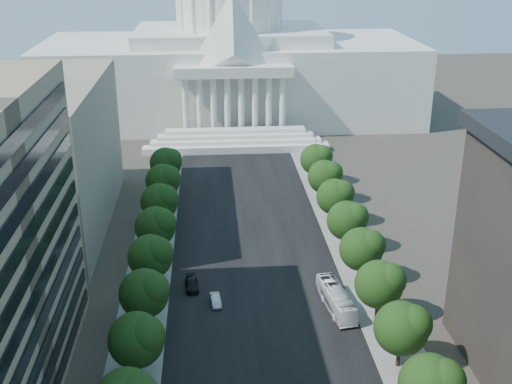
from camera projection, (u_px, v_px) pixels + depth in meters
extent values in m
cube|color=black|center=(250.00, 239.00, 127.82)|extent=(30.00, 260.00, 0.01)
cube|color=gray|center=(154.00, 242.00, 126.48)|extent=(8.00, 260.00, 0.02)
cube|color=gray|center=(344.00, 236.00, 129.17)|extent=(8.00, 260.00, 0.02)
cube|color=white|center=(230.00, 79.00, 211.20)|extent=(120.00, 50.00, 25.00)
cube|color=white|center=(230.00, 34.00, 205.83)|extent=(60.00, 40.00, 4.00)
cube|color=white|center=(234.00, 71.00, 183.23)|extent=(34.00, 8.00, 3.00)
cylinder|color=white|center=(229.00, 2.00, 202.13)|extent=(32.00, 32.00, 16.00)
cube|color=gray|center=(7.00, 158.00, 128.14)|extent=(38.00, 52.00, 30.00)
cylinder|color=#33261C|center=(139.00, 369.00, 87.10)|extent=(0.56, 0.56, 2.94)
sphere|color=black|center=(136.00, 340.00, 85.36)|extent=(7.60, 7.60, 7.60)
sphere|color=black|center=(145.00, 335.00, 84.33)|extent=(5.32, 5.32, 5.32)
cylinder|color=#33261C|center=(146.00, 320.00, 98.21)|extent=(0.56, 0.56, 2.94)
sphere|color=black|center=(144.00, 293.00, 96.47)|extent=(7.60, 7.60, 7.60)
sphere|color=black|center=(152.00, 289.00, 95.44)|extent=(5.32, 5.32, 5.32)
cylinder|color=#33261C|center=(152.00, 281.00, 109.33)|extent=(0.56, 0.56, 2.94)
sphere|color=black|center=(150.00, 257.00, 107.59)|extent=(7.60, 7.60, 7.60)
sphere|color=black|center=(157.00, 252.00, 106.56)|extent=(5.32, 5.32, 5.32)
cylinder|color=#33261C|center=(157.00, 249.00, 120.44)|extent=(0.56, 0.56, 2.94)
sphere|color=black|center=(155.00, 227.00, 118.71)|extent=(7.60, 7.60, 7.60)
sphere|color=black|center=(162.00, 223.00, 117.67)|extent=(5.32, 5.32, 5.32)
cylinder|color=#33261C|center=(161.00, 223.00, 131.56)|extent=(0.56, 0.56, 2.94)
sphere|color=black|center=(159.00, 202.00, 129.82)|extent=(7.60, 7.60, 7.60)
sphere|color=black|center=(165.00, 198.00, 128.79)|extent=(5.32, 5.32, 5.32)
cylinder|color=#33261C|center=(164.00, 201.00, 142.68)|extent=(0.56, 0.56, 2.94)
sphere|color=black|center=(163.00, 181.00, 140.94)|extent=(7.60, 7.60, 7.60)
sphere|color=black|center=(168.00, 177.00, 139.91)|extent=(5.32, 5.32, 5.32)
cylinder|color=#33261C|center=(167.00, 182.00, 153.79)|extent=(0.56, 0.56, 2.94)
sphere|color=black|center=(166.00, 163.00, 152.05)|extent=(7.60, 7.60, 7.60)
sphere|color=black|center=(171.00, 160.00, 151.02)|extent=(5.32, 5.32, 5.32)
sphere|color=black|center=(444.00, 380.00, 75.76)|extent=(5.32, 5.32, 5.32)
cylinder|color=#33261C|center=(398.00, 357.00, 89.65)|extent=(0.56, 0.56, 2.94)
sphere|color=black|center=(401.00, 328.00, 87.91)|extent=(7.60, 7.60, 7.60)
sphere|color=black|center=(413.00, 324.00, 86.87)|extent=(5.32, 5.32, 5.32)
cylinder|color=#33261C|center=(377.00, 310.00, 100.76)|extent=(0.56, 0.56, 2.94)
sphere|color=black|center=(379.00, 284.00, 99.02)|extent=(7.60, 7.60, 7.60)
sphere|color=black|center=(389.00, 280.00, 97.99)|extent=(5.32, 5.32, 5.32)
cylinder|color=#33261C|center=(360.00, 273.00, 111.88)|extent=(0.56, 0.56, 2.94)
sphere|color=black|center=(361.00, 249.00, 110.14)|extent=(7.60, 7.60, 7.60)
sphere|color=black|center=(370.00, 245.00, 109.11)|extent=(5.32, 5.32, 5.32)
cylinder|color=#33261C|center=(345.00, 243.00, 122.99)|extent=(0.56, 0.56, 2.94)
sphere|color=black|center=(347.00, 221.00, 121.25)|extent=(7.60, 7.60, 7.60)
sphere|color=black|center=(355.00, 216.00, 120.22)|extent=(5.32, 5.32, 5.32)
cylinder|color=#33261C|center=(334.00, 218.00, 134.11)|extent=(0.56, 0.56, 2.94)
sphere|color=black|center=(335.00, 197.00, 132.37)|extent=(7.60, 7.60, 7.60)
sphere|color=black|center=(342.00, 193.00, 131.34)|extent=(5.32, 5.32, 5.32)
cylinder|color=#33261C|center=(324.00, 196.00, 145.22)|extent=(0.56, 0.56, 2.94)
sphere|color=black|center=(324.00, 177.00, 143.49)|extent=(7.60, 7.60, 7.60)
sphere|color=black|center=(331.00, 173.00, 142.45)|extent=(5.32, 5.32, 5.32)
cylinder|color=#33261C|center=(315.00, 178.00, 156.34)|extent=(0.56, 0.56, 2.94)
sphere|color=black|center=(316.00, 159.00, 154.60)|extent=(7.60, 7.60, 7.60)
sphere|color=black|center=(322.00, 156.00, 153.57)|extent=(5.32, 5.32, 5.32)
cylinder|color=gray|center=(446.00, 371.00, 74.98)|extent=(2.40, 0.14, 0.14)
sphere|color=gray|center=(436.00, 373.00, 74.94)|extent=(0.44, 0.44, 0.44)
cylinder|color=gray|center=(394.00, 293.00, 99.82)|extent=(0.18, 0.18, 9.00)
cylinder|color=gray|center=(388.00, 269.00, 98.14)|extent=(2.40, 0.14, 0.14)
sphere|color=gray|center=(381.00, 270.00, 98.10)|extent=(0.44, 0.44, 0.44)
cylinder|color=gray|center=(358.00, 226.00, 122.98)|extent=(0.18, 0.18, 9.00)
cylinder|color=gray|center=(353.00, 206.00, 121.30)|extent=(2.40, 0.14, 0.14)
sphere|color=gray|center=(347.00, 206.00, 121.26)|extent=(0.44, 0.44, 0.44)
cylinder|color=gray|center=(333.00, 180.00, 146.13)|extent=(0.18, 0.18, 9.00)
cylinder|color=gray|center=(329.00, 163.00, 144.46)|extent=(2.40, 0.14, 0.14)
sphere|color=gray|center=(324.00, 163.00, 144.42)|extent=(0.44, 0.44, 0.44)
cylinder|color=gray|center=(316.00, 147.00, 169.29)|extent=(0.18, 0.18, 9.00)
cylinder|color=gray|center=(312.00, 131.00, 167.62)|extent=(2.40, 0.14, 0.14)
sphere|color=gray|center=(308.00, 132.00, 167.57)|extent=(0.44, 0.44, 0.44)
imported|color=#AEB1B6|center=(216.00, 300.00, 105.04)|extent=(2.02, 4.47, 1.42)
imported|color=black|center=(192.00, 284.00, 109.65)|extent=(2.68, 5.53, 1.55)
imported|color=white|center=(336.00, 299.00, 103.34)|extent=(4.66, 13.06, 3.56)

